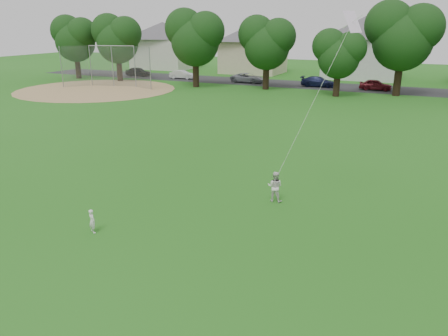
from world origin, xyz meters
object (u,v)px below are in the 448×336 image
at_px(toddler, 92,221).
at_px(baseball_backstop, 111,67).
at_px(kite, 311,107).
at_px(older_boy, 275,187).

height_order(toddler, baseball_backstop, baseball_backstop).
bearing_deg(kite, baseball_backstop, 140.08).
distance_m(older_boy, kite, 3.74).
bearing_deg(baseball_backstop, kite, -39.92).
xyz_separation_m(kite, baseball_backstop, (-30.46, 25.49, -1.80)).
height_order(toddler, kite, kite).
distance_m(toddler, baseball_backstop, 39.52).
xyz_separation_m(toddler, baseball_backstop, (-24.06, 31.29, 1.91)).
bearing_deg(older_boy, toddler, 44.66).
height_order(toddler, older_boy, older_boy).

